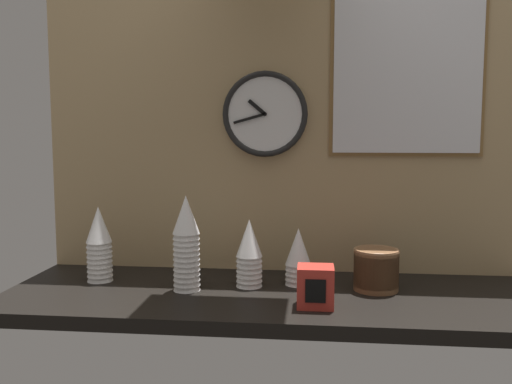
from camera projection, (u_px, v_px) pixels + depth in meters
The scene contains 10 objects.
ground_plane at pixel (274, 298), 1.62m from camera, with size 1.60×0.56×0.04m, color black.
wall_tiled_back at pixel (280, 116), 1.82m from camera, with size 1.60×0.03×1.05m.
cup_stack_center at pixel (249, 253), 1.65m from camera, with size 0.08×0.08×0.21m.
cup_stack_center_right at pixel (298, 256), 1.68m from camera, with size 0.08×0.08×0.18m.
cup_stack_center_left at pixel (186, 243), 1.61m from camera, with size 0.08×0.08×0.29m.
cup_stack_far_left at pixel (99, 244), 1.71m from camera, with size 0.08×0.08×0.24m.
bowl_stack_right at pixel (376, 269), 1.62m from camera, with size 0.14×0.14×0.13m.
wall_clock at pixel (265, 114), 1.79m from camera, with size 0.28×0.03×0.28m.
menu_board at pixel (407, 64), 1.74m from camera, with size 0.49×0.01×0.59m.
napkin_dispenser at pixel (315, 286), 1.46m from camera, with size 0.10×0.09×0.11m.
Camera 1 is at (0.11, -1.57, 0.47)m, focal length 38.00 mm.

